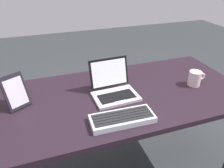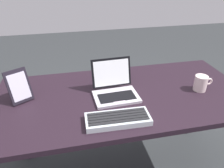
{
  "view_description": "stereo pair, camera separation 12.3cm",
  "coord_description": "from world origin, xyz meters",
  "px_view_note": "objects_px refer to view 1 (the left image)",
  "views": [
    {
      "loc": [
        -0.43,
        -1.06,
        1.44
      ],
      "look_at": [
        -0.09,
        -0.05,
        0.83
      ],
      "focal_mm": 34.58,
      "sensor_mm": 36.0,
      "label": 1
    },
    {
      "loc": [
        -0.31,
        -1.09,
        1.44
      ],
      "look_at": [
        -0.09,
        -0.05,
        0.83
      ],
      "focal_mm": 34.58,
      "sensor_mm": 36.0,
      "label": 2
    }
  ],
  "objects_px": {
    "laptop_front": "(114,89)",
    "photo_frame": "(16,92)",
    "coffee_mug": "(195,78)",
    "external_keyboard": "(122,118)"
  },
  "relations": [
    {
      "from": "laptop_front",
      "to": "photo_frame",
      "type": "xyz_separation_m",
      "value": [
        -0.55,
        0.06,
        0.06
      ]
    },
    {
      "from": "laptop_front",
      "to": "photo_frame",
      "type": "height_order",
      "value": "laptop_front"
    },
    {
      "from": "laptop_front",
      "to": "coffee_mug",
      "type": "height_order",
      "value": "laptop_front"
    },
    {
      "from": "laptop_front",
      "to": "external_keyboard",
      "type": "distance_m",
      "value": 0.26
    },
    {
      "from": "external_keyboard",
      "to": "photo_frame",
      "type": "xyz_separation_m",
      "value": [
        -0.51,
        0.31,
        0.08
      ]
    },
    {
      "from": "external_keyboard",
      "to": "photo_frame",
      "type": "distance_m",
      "value": 0.6
    },
    {
      "from": "laptop_front",
      "to": "photo_frame",
      "type": "relative_size",
      "value": 1.4
    },
    {
      "from": "laptop_front",
      "to": "coffee_mug",
      "type": "relative_size",
      "value": 2.24
    },
    {
      "from": "laptop_front",
      "to": "external_keyboard",
      "type": "relative_size",
      "value": 0.81
    },
    {
      "from": "laptop_front",
      "to": "external_keyboard",
      "type": "xyz_separation_m",
      "value": [
        -0.04,
        -0.25,
        -0.02
      ]
    }
  ]
}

